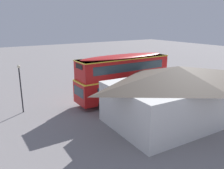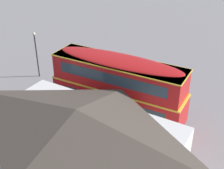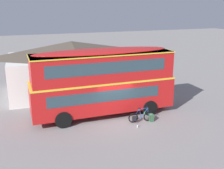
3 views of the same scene
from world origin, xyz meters
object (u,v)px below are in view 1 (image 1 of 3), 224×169
(double_decker_bus, at_px, (123,76))
(backpack_on_ground, at_px, (90,96))
(touring_bicycle, at_px, (97,95))
(water_bottle_clear_plastic, at_px, (98,94))
(street_lamp, at_px, (20,83))

(double_decker_bus, relative_size, backpack_on_ground, 17.55)
(touring_bicycle, relative_size, water_bottle_clear_plastic, 7.43)
(backpack_on_ground, bearing_deg, street_lamp, -0.09)
(touring_bicycle, bearing_deg, water_bottle_clear_plastic, -126.38)
(street_lamp, bearing_deg, water_bottle_clear_plastic, -176.14)
(street_lamp, bearing_deg, backpack_on_ground, 179.91)
(double_decker_bus, relative_size, street_lamp, 2.30)
(backpack_on_ground, distance_m, street_lamp, 7.29)
(double_decker_bus, bearing_deg, street_lamp, -13.44)
(backpack_on_ground, relative_size, water_bottle_clear_plastic, 2.43)
(double_decker_bus, xyz_separation_m, touring_bicycle, (1.89, -2.11, -2.27))
(touring_bicycle, bearing_deg, double_decker_bus, 131.97)
(street_lamp, bearing_deg, touring_bicycle, 178.70)
(water_bottle_clear_plastic, height_order, street_lamp, street_lamp)
(touring_bicycle, distance_m, street_lamp, 8.00)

